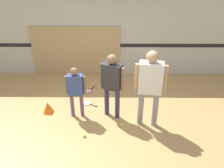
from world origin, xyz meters
The scene contains 12 objects.
ground_plane centered at (0.00, 0.00, 0.00)m, with size 16.00×16.00×0.00m, color tan.
wall_back centered at (0.00, 2.77, 1.60)m, with size 16.00×0.07×3.20m.
wall_panel centered at (-1.03, 2.71, 0.83)m, with size 2.98×0.05×1.66m.
person_instructor centered at (0.21, 0.16, 1.00)m, with size 0.55×0.43×1.62m.
person_student_left centered at (-0.65, 0.15, 0.81)m, with size 0.49×0.21×1.30m.
person_student_right centered at (1.03, -0.18, 1.12)m, with size 0.68×0.35×1.82m.
racket_spare_on_floor centered at (-0.49, 0.71, 0.01)m, with size 0.50×0.37×0.03m.
racket_second_spare centered at (-0.53, 1.41, 0.01)m, with size 0.42×0.53×0.03m.
tennis_ball_near_instructor centered at (0.43, -0.28, 0.03)m, with size 0.07×0.07×0.07m, color #CCE038.
tennis_ball_by_spare_racket centered at (-0.60, 0.67, 0.03)m, with size 0.07×0.07×0.07m, color #CCE038.
tennis_ball_stray_left centered at (-0.39, -0.65, 0.03)m, with size 0.07×0.07×0.07m, color #CCE038.
training_cone centered at (-1.43, 0.29, 0.14)m, with size 0.28×0.28×0.29m.
Camera 1 is at (0.25, -4.36, 3.22)m, focal length 35.00 mm.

